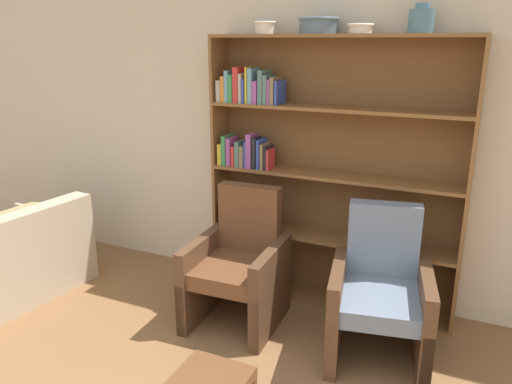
{
  "coord_description": "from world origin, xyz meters",
  "views": [
    {
      "loc": [
        1.0,
        -1.13,
        2.06
      ],
      "look_at": [
        -0.52,
        2.16,
        0.95
      ],
      "focal_mm": 35.0,
      "sensor_mm": 36.0,
      "label": 1
    }
  ],
  "objects_px": {
    "bowl_stoneware": "(265,27)",
    "armchair_cushioned": "(380,295)",
    "vase_tall": "(421,20)",
    "armchair_leather": "(239,267)",
    "bowl_slate": "(319,25)",
    "bookshelf": "(310,177)",
    "bowl_brass": "(361,28)"
  },
  "relations": [
    {
      "from": "bowl_stoneware",
      "to": "armchair_cushioned",
      "type": "distance_m",
      "value": 2.11
    },
    {
      "from": "bookshelf",
      "to": "bowl_slate",
      "type": "relative_size",
      "value": 7.02
    },
    {
      "from": "bowl_stoneware",
      "to": "bowl_slate",
      "type": "xyz_separation_m",
      "value": [
        0.42,
        -0.0,
        0.01
      ]
    },
    {
      "from": "bowl_slate",
      "to": "vase_tall",
      "type": "relative_size",
      "value": 1.59
    },
    {
      "from": "bowl_slate",
      "to": "armchair_cushioned",
      "type": "bearing_deg",
      "value": -39.67
    },
    {
      "from": "bowl_stoneware",
      "to": "bowl_brass",
      "type": "xyz_separation_m",
      "value": [
        0.72,
        -0.0,
        -0.01
      ]
    },
    {
      "from": "bowl_stoneware",
      "to": "armchair_cushioned",
      "type": "height_order",
      "value": "bowl_stoneware"
    },
    {
      "from": "bowl_slate",
      "to": "bowl_brass",
      "type": "distance_m",
      "value": 0.31
    },
    {
      "from": "bowl_stoneware",
      "to": "armchair_cushioned",
      "type": "bearing_deg",
      "value": -27.1
    },
    {
      "from": "bookshelf",
      "to": "bowl_slate",
      "type": "distance_m",
      "value": 1.14
    },
    {
      "from": "bowl_stoneware",
      "to": "bowl_brass",
      "type": "relative_size",
      "value": 0.9
    },
    {
      "from": "vase_tall",
      "to": "armchair_leather",
      "type": "relative_size",
      "value": 0.19
    },
    {
      "from": "bowl_stoneware",
      "to": "armchair_leather",
      "type": "distance_m",
      "value": 1.81
    },
    {
      "from": "bowl_stoneware",
      "to": "vase_tall",
      "type": "xyz_separation_m",
      "value": [
        1.12,
        -0.0,
        0.03
      ]
    },
    {
      "from": "armchair_leather",
      "to": "bowl_stoneware",
      "type": "bearing_deg",
      "value": -89.01
    },
    {
      "from": "bowl_stoneware",
      "to": "bookshelf",
      "type": "bearing_deg",
      "value": 3.15
    },
    {
      "from": "bookshelf",
      "to": "bowl_brass",
      "type": "height_order",
      "value": "bowl_brass"
    },
    {
      "from": "bookshelf",
      "to": "bowl_slate",
      "type": "bearing_deg",
      "value": -28.16
    },
    {
      "from": "bowl_brass",
      "to": "armchair_leather",
      "type": "xyz_separation_m",
      "value": [
        -0.68,
        -0.56,
        -1.71
      ]
    },
    {
      "from": "vase_tall",
      "to": "armchair_cushioned",
      "type": "height_order",
      "value": "vase_tall"
    },
    {
      "from": "vase_tall",
      "to": "armchair_leather",
      "type": "bearing_deg",
      "value": -152.84
    },
    {
      "from": "vase_tall",
      "to": "bowl_slate",
      "type": "bearing_deg",
      "value": 180.0
    },
    {
      "from": "armchair_cushioned",
      "to": "bowl_slate",
      "type": "bearing_deg",
      "value": -50.69
    },
    {
      "from": "armchair_leather",
      "to": "armchair_cushioned",
      "type": "bearing_deg",
      "value": 177.16
    },
    {
      "from": "bowl_brass",
      "to": "armchair_leather",
      "type": "height_order",
      "value": "bowl_brass"
    },
    {
      "from": "vase_tall",
      "to": "bowl_stoneware",
      "type": "bearing_deg",
      "value": 180.0
    },
    {
      "from": "bowl_slate",
      "to": "armchair_leather",
      "type": "bearing_deg",
      "value": -124.37
    },
    {
      "from": "bowl_brass",
      "to": "armchair_leather",
      "type": "relative_size",
      "value": 0.19
    },
    {
      "from": "bowl_stoneware",
      "to": "vase_tall",
      "type": "height_order",
      "value": "vase_tall"
    },
    {
      "from": "bowl_brass",
      "to": "bookshelf",
      "type": "bearing_deg",
      "value": 176.54
    },
    {
      "from": "vase_tall",
      "to": "bowl_brass",
      "type": "bearing_deg",
      "value": 180.0
    },
    {
      "from": "bookshelf",
      "to": "bowl_brass",
      "type": "relative_size",
      "value": 11.01
    }
  ]
}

